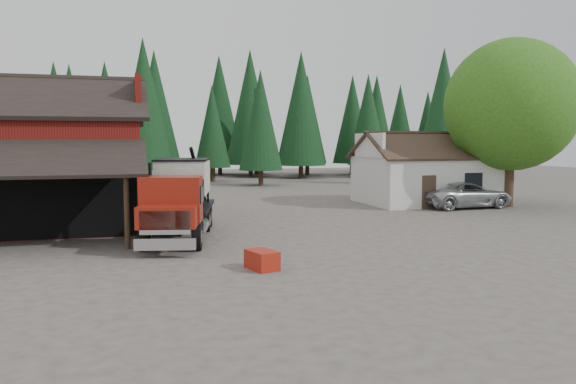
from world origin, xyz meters
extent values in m
plane|color=#4E453D|center=(0.00, 0.00, 0.00)|extent=(120.00, 120.00, 0.00)
cube|color=maroon|center=(-11.00, 10.00, 2.50)|extent=(12.00, 10.00, 5.00)
cube|color=black|center=(-11.00, 12.50, 6.00)|extent=(12.80, 5.53, 2.35)
cube|color=maroon|center=(-5.00, 10.00, 6.00)|extent=(0.25, 7.00, 2.00)
cylinder|color=#382619|center=(-5.60, 2.10, 1.40)|extent=(0.20, 0.20, 2.80)
cube|color=silver|center=(13.00, 13.00, 1.50)|extent=(8.00, 6.00, 3.00)
cube|color=#38281E|center=(13.00, 11.50, 3.75)|extent=(8.60, 3.42, 1.80)
cube|color=#38281E|center=(13.00, 14.50, 3.75)|extent=(8.60, 3.42, 1.80)
cube|color=silver|center=(9.00, 13.00, 3.75)|extent=(0.20, 4.20, 1.50)
cube|color=silver|center=(17.00, 13.00, 3.75)|extent=(0.20, 4.20, 1.50)
cube|color=#38281E|center=(11.50, 9.98, 1.00)|extent=(0.90, 0.06, 2.00)
cube|color=black|center=(14.50, 9.98, 1.60)|extent=(1.20, 0.06, 1.00)
cylinder|color=#382619|center=(17.00, 10.00, 1.60)|extent=(0.60, 0.60, 3.20)
sphere|color=#296116|center=(17.00, 10.00, 6.20)|extent=(8.00, 8.00, 8.00)
sphere|color=#296116|center=(15.80, 10.80, 5.00)|extent=(4.40, 4.40, 4.40)
sphere|color=#296116|center=(18.00, 9.20, 5.30)|extent=(4.80, 4.80, 4.80)
cylinder|color=#382619|center=(6.00, 30.00, 0.80)|extent=(0.44, 0.44, 1.60)
cone|color=black|center=(6.00, 30.00, 5.90)|extent=(3.96, 3.96, 9.00)
cylinder|color=#382619|center=(22.00, 26.00, 0.80)|extent=(0.44, 0.44, 1.60)
cone|color=black|center=(22.00, 26.00, 6.90)|extent=(4.84, 4.84, 11.00)
cylinder|color=#382619|center=(-4.00, 34.00, 0.80)|extent=(0.44, 0.44, 1.60)
cone|color=black|center=(-4.00, 34.00, 7.40)|extent=(5.28, 5.28, 12.00)
cylinder|color=black|center=(-5.00, 1.53, 0.50)|extent=(0.52, 1.05, 1.00)
cylinder|color=black|center=(-3.13, 1.13, 0.50)|extent=(0.52, 1.05, 1.00)
cylinder|color=black|center=(-4.10, 5.80, 0.50)|extent=(0.52, 1.05, 1.00)
cylinder|color=black|center=(-2.22, 5.41, 0.50)|extent=(0.52, 1.05, 1.00)
cylinder|color=black|center=(-3.83, 7.05, 0.50)|extent=(0.52, 1.05, 1.00)
cylinder|color=black|center=(-1.96, 6.65, 0.50)|extent=(0.52, 1.05, 1.00)
cube|color=black|center=(-3.46, 4.18, 0.87)|extent=(2.60, 7.87, 0.36)
cube|color=silver|center=(-4.36, -0.05, 0.50)|extent=(2.08, 0.59, 0.41)
cube|color=silver|center=(-4.34, 0.04, 1.23)|extent=(1.71, 0.45, 0.82)
cube|color=maroon|center=(-4.23, 0.57, 1.37)|extent=(2.25, 1.58, 0.77)
cube|color=maroon|center=(-3.98, 1.73, 1.87)|extent=(2.46, 1.97, 1.68)
cube|color=black|center=(-4.13, 1.02, 2.14)|extent=(1.89, 0.47, 0.82)
cylinder|color=black|center=(-4.70, 2.72, 2.37)|extent=(0.15, 0.15, 1.64)
cube|color=black|center=(-3.79, 2.62, 1.82)|extent=(2.21, 0.57, 1.46)
cube|color=black|center=(-3.20, 5.43, 1.11)|extent=(3.37, 5.65, 0.15)
cube|color=silver|center=(-3.20, 5.43, 2.46)|extent=(2.67, 3.37, 1.46)
cone|color=silver|center=(-3.20, 5.43, 1.55)|extent=(2.38, 2.38, 0.64)
cube|color=black|center=(-3.20, 5.43, 3.21)|extent=(2.78, 3.48, 0.07)
cylinder|color=black|center=(-2.40, 6.56, 2.37)|extent=(1.06, 1.87, 2.78)
cube|color=maroon|center=(-3.28, 7.68, 1.37)|extent=(0.69, 0.83, 0.41)
cylinder|color=silver|center=(-2.83, 2.09, 0.77)|extent=(0.69, 1.00, 0.51)
imported|color=#B8BAC1|center=(14.00, 10.00, 0.78)|extent=(5.75, 2.84, 1.57)
cube|color=maroon|center=(-1.54, -2.52, 0.30)|extent=(1.00, 1.26, 0.60)
camera|label=1|loc=(-5.49, -19.38, 4.01)|focal=35.00mm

